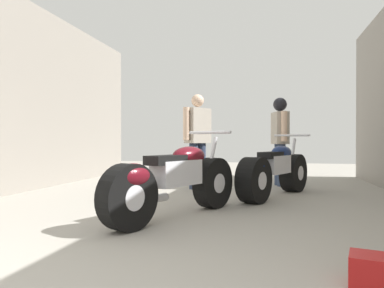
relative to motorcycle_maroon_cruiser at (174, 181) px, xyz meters
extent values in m
plane|color=#9E998E|center=(0.01, 0.92, -0.40)|extent=(18.10, 18.10, 0.00)
cube|color=gray|center=(-2.90, 0.92, 1.16)|extent=(0.08, 8.29, 3.12)
cylinder|color=black|center=(0.31, 0.67, -0.09)|extent=(0.42, 0.64, 0.62)
cylinder|color=silver|center=(0.31, 0.67, -0.09)|extent=(0.28, 0.29, 0.23)
cylinder|color=black|center=(-0.27, -0.60, -0.09)|extent=(0.42, 0.64, 0.62)
cylinder|color=silver|center=(-0.27, -0.60, -0.09)|extent=(0.28, 0.29, 0.23)
cube|color=silver|center=(0.02, 0.04, 0.08)|extent=(0.47, 0.66, 0.27)
ellipsoid|color=#5B0F19|center=(0.11, 0.23, 0.26)|extent=(0.44, 0.56, 0.21)
cube|color=black|center=(-0.05, -0.12, 0.23)|extent=(0.38, 0.51, 0.10)
ellipsoid|color=#5B0F19|center=(-0.25, -0.55, 0.10)|extent=(0.40, 0.49, 0.23)
cylinder|color=silver|center=(0.29, 0.64, 0.20)|extent=(0.14, 0.24, 0.56)
cylinder|color=silver|center=(0.28, 0.60, 0.53)|extent=(0.56, 0.28, 0.03)
cylinder|color=silver|center=(-0.22, -0.17, -0.18)|extent=(0.30, 0.52, 0.09)
cylinder|color=black|center=(1.35, 2.37, -0.09)|extent=(0.47, 0.65, 0.61)
cylinder|color=silver|center=(1.35, 2.37, -0.09)|extent=(0.33, 0.32, 0.23)
cylinder|color=black|center=(0.78, 1.11, -0.09)|extent=(0.47, 0.65, 0.61)
cylinder|color=silver|center=(0.78, 1.11, -0.09)|extent=(0.33, 0.32, 0.23)
cube|color=silver|center=(1.07, 1.74, 0.08)|extent=(0.46, 0.65, 0.27)
ellipsoid|color=navy|center=(1.16, 1.93, 0.25)|extent=(0.43, 0.55, 0.21)
cube|color=black|center=(1.00, 1.58, 0.22)|extent=(0.38, 0.50, 0.09)
ellipsoid|color=navy|center=(0.80, 1.16, 0.10)|extent=(0.40, 0.48, 0.23)
cylinder|color=silver|center=(1.34, 2.33, 0.19)|extent=(0.14, 0.24, 0.55)
cylinder|color=silver|center=(1.32, 2.30, 0.51)|extent=(0.55, 0.28, 0.03)
cylinder|color=silver|center=(0.83, 1.54, -0.19)|extent=(0.29, 0.51, 0.09)
cylinder|color=#2D3851|center=(-0.19, 2.45, -0.01)|extent=(0.21, 0.21, 0.78)
cylinder|color=#2D3851|center=(-0.29, 2.29, -0.01)|extent=(0.21, 0.21, 0.78)
cube|color=#B2A899|center=(-0.24, 2.37, 0.69)|extent=(0.43, 0.49, 0.60)
cylinder|color=beige|center=(-0.09, 2.60, 0.71)|extent=(0.15, 0.15, 0.55)
cylinder|color=beige|center=(-0.38, 2.14, 0.71)|extent=(0.15, 0.15, 0.55)
sphere|color=beige|center=(-0.24, 2.37, 1.12)|extent=(0.22, 0.22, 0.22)
cylinder|color=#384766|center=(1.13, 3.19, -0.02)|extent=(0.18, 0.18, 0.76)
cylinder|color=#384766|center=(1.18, 3.00, -0.02)|extent=(0.18, 0.18, 0.76)
cube|color=#B2A899|center=(1.16, 3.09, 0.66)|extent=(0.33, 0.47, 0.59)
cylinder|color=beige|center=(1.09, 3.35, 0.68)|extent=(0.13, 0.13, 0.54)
cylinder|color=beige|center=(1.23, 2.84, 0.68)|extent=(0.13, 0.13, 0.54)
sphere|color=black|center=(1.16, 3.09, 1.08)|extent=(0.21, 0.21, 0.21)
sphere|color=black|center=(1.16, 3.09, 1.09)|extent=(0.25, 0.25, 0.25)
cube|color=#B21919|center=(1.62, -1.48, -0.31)|extent=(0.39, 0.29, 0.18)
camera|label=1|loc=(1.02, -3.64, 0.43)|focal=33.32mm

